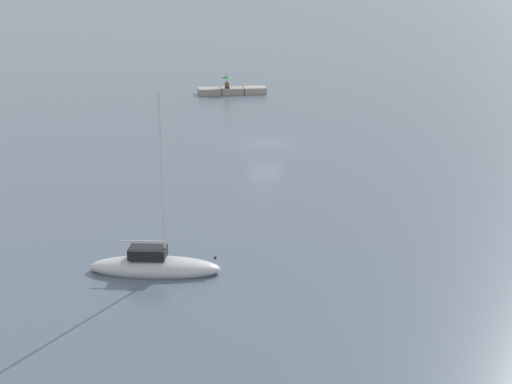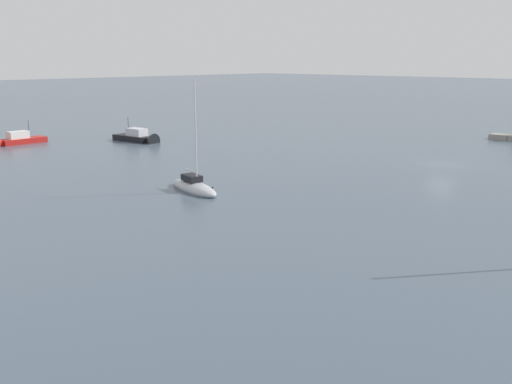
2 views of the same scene
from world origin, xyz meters
name	(u,v)px [view 2 (image 2 of 2)]	position (x,y,z in m)	size (l,w,h in m)	color
ground_plane	(442,164)	(0.00, 0.00, 0.00)	(500.00, 500.00, 0.00)	#475666
sailboat_grey_far	(194,187)	(8.78, 23.40, 0.30)	(6.20, 2.88, 8.63)	#ADB2B7
motorboat_red_near	(15,141)	(42.28, 22.19, 0.36)	(1.88, 6.00, 3.37)	red
motorboat_black_mid	(139,139)	(33.37, 11.01, 0.38)	(6.59, 2.67, 3.60)	black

